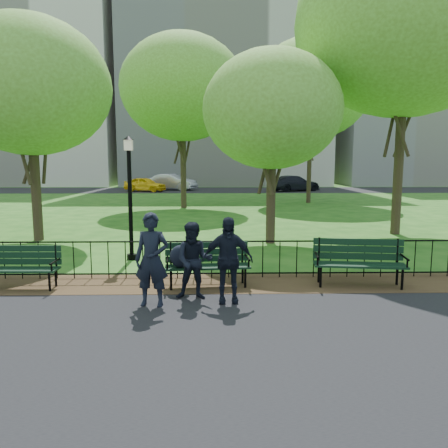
{
  "coord_description": "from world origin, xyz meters",
  "views": [
    {
      "loc": [
        0.68,
        -7.97,
        2.7
      ],
      "look_at": [
        0.88,
        1.5,
        1.36
      ],
      "focal_mm": 35.0,
      "sensor_mm": 36.0,
      "label": 1
    }
  ],
  "objects_px": {
    "park_bench_right_a": "(359,257)",
    "lamppost": "(130,193)",
    "tree_far_c": "(182,88)",
    "park_bench_main": "(195,258)",
    "person_left": "(152,260)",
    "sedan_silver": "(172,182)",
    "taxi": "(145,184)",
    "park_bench_left_a": "(18,262)",
    "person_mid": "(194,261)",
    "person_right": "(227,260)",
    "tree_near_e": "(272,110)",
    "tree_mid_e": "(407,21)",
    "tree_near_w": "(30,87)",
    "sedan_dark": "(294,183)",
    "tree_far_e": "(311,89)"
  },
  "relations": [
    {
      "from": "lamppost",
      "to": "tree_mid_e",
      "type": "bearing_deg",
      "value": 24.67
    },
    {
      "from": "park_bench_right_a",
      "to": "tree_far_e",
      "type": "bearing_deg",
      "value": 88.54
    },
    {
      "from": "taxi",
      "to": "park_bench_left_a",
      "type": "bearing_deg",
      "value": -155.58
    },
    {
      "from": "park_bench_left_a",
      "to": "person_mid",
      "type": "distance_m",
      "value": 3.92
    },
    {
      "from": "person_left",
      "to": "park_bench_left_a",
      "type": "bearing_deg",
      "value": 165.24
    },
    {
      "from": "park_bench_left_a",
      "to": "person_right",
      "type": "xyz_separation_m",
      "value": [
        4.47,
        -1.06,
        0.28
      ]
    },
    {
      "from": "tree_far_e",
      "to": "person_right",
      "type": "distance_m",
      "value": 22.88
    },
    {
      "from": "person_mid",
      "to": "tree_far_c",
      "type": "bearing_deg",
      "value": 97.57
    },
    {
      "from": "tree_far_c",
      "to": "park_bench_main",
      "type": "bearing_deg",
      "value": -85.2
    },
    {
      "from": "park_bench_left_a",
      "to": "sedan_dark",
      "type": "bearing_deg",
      "value": 70.76
    },
    {
      "from": "park_bench_main",
      "to": "lamppost",
      "type": "xyz_separation_m",
      "value": [
        -1.9,
        2.82,
        1.2
      ]
    },
    {
      "from": "tree_far_c",
      "to": "park_bench_right_a",
      "type": "bearing_deg",
      "value": -73.37
    },
    {
      "from": "park_bench_right_a",
      "to": "lamppost",
      "type": "xyz_separation_m",
      "value": [
        -5.5,
        2.72,
        1.22
      ]
    },
    {
      "from": "tree_near_w",
      "to": "sedan_dark",
      "type": "bearing_deg",
      "value": 62.2
    },
    {
      "from": "park_bench_left_a",
      "to": "taxi",
      "type": "xyz_separation_m",
      "value": [
        -2.26,
        31.62,
        0.11
      ]
    },
    {
      "from": "park_bench_main",
      "to": "person_mid",
      "type": "height_order",
      "value": "person_mid"
    },
    {
      "from": "park_bench_left_a",
      "to": "lamppost",
      "type": "distance_m",
      "value": 3.6
    },
    {
      "from": "lamppost",
      "to": "person_mid",
      "type": "bearing_deg",
      "value": -62.04
    },
    {
      "from": "tree_mid_e",
      "to": "sedan_dark",
      "type": "height_order",
      "value": "tree_mid_e"
    },
    {
      "from": "person_left",
      "to": "sedan_silver",
      "type": "xyz_separation_m",
      "value": [
        -2.95,
        34.93,
        -0.09
      ]
    },
    {
      "from": "park_bench_main",
      "to": "park_bench_left_a",
      "type": "distance_m",
      "value": 3.79
    },
    {
      "from": "tree_mid_e",
      "to": "person_left",
      "type": "bearing_deg",
      "value": -134.31
    },
    {
      "from": "tree_far_e",
      "to": "person_mid",
      "type": "distance_m",
      "value": 22.88
    },
    {
      "from": "person_mid",
      "to": "person_right",
      "type": "distance_m",
      "value": 0.69
    },
    {
      "from": "tree_near_e",
      "to": "tree_mid_e",
      "type": "distance_m",
      "value": 6.24
    },
    {
      "from": "park_bench_main",
      "to": "sedan_dark",
      "type": "bearing_deg",
      "value": 70.57
    },
    {
      "from": "park_bench_right_a",
      "to": "tree_near_w",
      "type": "relative_size",
      "value": 0.27
    },
    {
      "from": "tree_mid_e",
      "to": "tree_near_w",
      "type": "bearing_deg",
      "value": -175.25
    },
    {
      "from": "tree_near_e",
      "to": "lamppost",
      "type": "bearing_deg",
      "value": -149.54
    },
    {
      "from": "park_bench_main",
      "to": "tree_mid_e",
      "type": "bearing_deg",
      "value": 38.55
    },
    {
      "from": "tree_far_c",
      "to": "taxi",
      "type": "relative_size",
      "value": 2.56
    },
    {
      "from": "lamppost",
      "to": "sedan_silver",
      "type": "xyz_separation_m",
      "value": [
        -1.8,
        30.91,
        -1.06
      ]
    },
    {
      "from": "tree_mid_e",
      "to": "tree_far_e",
      "type": "xyz_separation_m",
      "value": [
        -0.54,
        12.98,
        -0.25
      ]
    },
    {
      "from": "park_bench_right_a",
      "to": "taxi",
      "type": "height_order",
      "value": "taxi"
    },
    {
      "from": "park_bench_main",
      "to": "tree_near_w",
      "type": "distance_m",
      "value": 9.44
    },
    {
      "from": "person_mid",
      "to": "sedan_dark",
      "type": "height_order",
      "value": "person_mid"
    },
    {
      "from": "tree_near_w",
      "to": "tree_far_c",
      "type": "relative_size",
      "value": 0.75
    },
    {
      "from": "park_bench_right_a",
      "to": "tree_far_c",
      "type": "bearing_deg",
      "value": 114.18
    },
    {
      "from": "tree_near_w",
      "to": "tree_near_e",
      "type": "relative_size",
      "value": 1.19
    },
    {
      "from": "park_bench_left_a",
      "to": "tree_far_c",
      "type": "relative_size",
      "value": 0.18
    },
    {
      "from": "taxi",
      "to": "sedan_dark",
      "type": "relative_size",
      "value": 0.78
    },
    {
      "from": "tree_near_w",
      "to": "tree_near_e",
      "type": "height_order",
      "value": "tree_near_w"
    },
    {
      "from": "tree_near_w",
      "to": "park_bench_right_a",
      "type": "bearing_deg",
      "value": -32.15
    },
    {
      "from": "park_bench_right_a",
      "to": "tree_far_c",
      "type": "relative_size",
      "value": 0.2
    },
    {
      "from": "sedan_dark",
      "to": "tree_far_c",
      "type": "bearing_deg",
      "value": 125.68
    },
    {
      "from": "tree_near_w",
      "to": "tree_far_e",
      "type": "bearing_deg",
      "value": 48.4
    },
    {
      "from": "tree_far_c",
      "to": "taxi",
      "type": "distance_m",
      "value": 16.7
    },
    {
      "from": "park_bench_right_a",
      "to": "person_mid",
      "type": "relative_size",
      "value": 1.31
    },
    {
      "from": "person_right",
      "to": "sedan_dark",
      "type": "distance_m",
      "value": 33.76
    },
    {
      "from": "park_bench_left_a",
      "to": "person_left",
      "type": "xyz_separation_m",
      "value": [
        3.05,
        -1.24,
        0.33
      ]
    }
  ]
}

